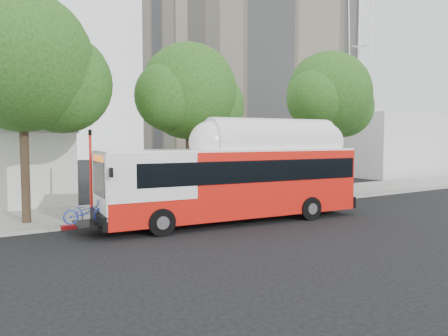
{
  "coord_description": "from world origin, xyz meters",
  "views": [
    {
      "loc": [
        -11.73,
        -14.28,
        3.72
      ],
      "look_at": [
        -0.74,
        3.0,
        2.29
      ],
      "focal_mm": 35.0,
      "sensor_mm": 36.0,
      "label": 1
    }
  ],
  "objects": [
    {
      "name": "ground",
      "position": [
        0.0,
        0.0,
        0.0
      ],
      "size": [
        120.0,
        120.0,
        0.0
      ],
      "primitive_type": "plane",
      "color": "black",
      "rests_on": "ground"
    },
    {
      "name": "sidewalk",
      "position": [
        0.0,
        6.5,
        0.07
      ],
      "size": [
        60.0,
        5.0,
        0.15
      ],
      "primitive_type": "cube",
      "color": "gray",
      "rests_on": "ground"
    },
    {
      "name": "curb_strip",
      "position": [
        0.0,
        3.9,
        0.07
      ],
      "size": [
        60.0,
        0.3,
        0.15
      ],
      "primitive_type": "cube",
      "color": "gray",
      "rests_on": "ground"
    },
    {
      "name": "red_curb_segment",
      "position": [
        -3.0,
        3.9,
        0.08
      ],
      "size": [
        10.0,
        0.32,
        0.16
      ],
      "primitive_type": "cube",
      "color": "maroon",
      "rests_on": "ground"
    },
    {
      "name": "street_tree_left",
      "position": [
        -8.53,
        5.56,
        6.6
      ],
      "size": [
        6.67,
        5.8,
        9.74
      ],
      "color": "#2D2116",
      "rests_on": "ground"
    },
    {
      "name": "street_tree_mid",
      "position": [
        -0.59,
        6.06,
        5.91
      ],
      "size": [
        5.75,
        5.0,
        8.62
      ],
      "color": "#2D2116",
      "rests_on": "ground"
    },
    {
      "name": "street_tree_right",
      "position": [
        9.44,
        5.86,
        6.26
      ],
      "size": [
        6.21,
        5.4,
        9.18
      ],
      "color": "#2D2116",
      "rests_on": "ground"
    },
    {
      "name": "apartment_tower",
      "position": [
        18.0,
        28.0,
        17.62
      ],
      "size": [
        18.0,
        18.0,
        37.0
      ],
      "color": "#9C9274",
      "rests_on": "ground"
    },
    {
      "name": "horizon_block",
      "position": [
        30.0,
        16.0,
        3.0
      ],
      "size": [
        20.0,
        12.0,
        6.0
      ],
      "primitive_type": "cube",
      "color": "silver",
      "rests_on": "ground"
    },
    {
      "name": "transit_bus",
      "position": [
        -1.05,
        1.54,
        1.72
      ],
      "size": [
        12.62,
        3.57,
        3.68
      ],
      "rotation": [
        0.0,
        0.0,
        -0.09
      ],
      "color": "red",
      "rests_on": "ground"
    },
    {
      "name": "signal_pole",
      "position": [
        -6.62,
        4.26,
        2.08
      ],
      "size": [
        0.12,
        0.38,
        4.06
      ],
      "color": "red",
      "rests_on": "ground"
    }
  ]
}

